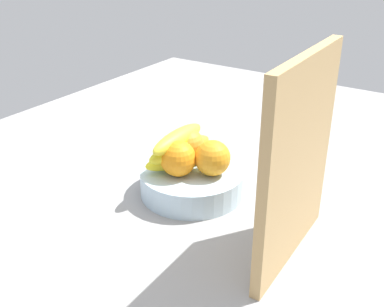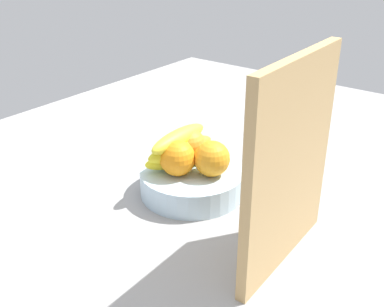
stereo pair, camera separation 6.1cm
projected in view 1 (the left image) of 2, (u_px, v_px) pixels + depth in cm
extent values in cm
cube|color=gray|center=(193.00, 190.00, 107.57)|extent=(180.00, 140.00, 3.00)
cylinder|color=silver|center=(192.00, 182.00, 102.24)|extent=(22.33, 22.33, 5.48)
sphere|color=orange|center=(213.00, 158.00, 97.89)|extent=(7.56, 7.56, 7.56)
sphere|color=orange|center=(187.00, 146.00, 103.37)|extent=(7.56, 7.56, 7.56)
sphere|color=orange|center=(178.00, 159.00, 97.68)|extent=(7.56, 7.56, 7.56)
ellipsoid|color=yellow|center=(181.00, 158.00, 101.76)|extent=(16.98, 11.22, 4.00)
ellipsoid|color=yellow|center=(180.00, 149.00, 100.76)|extent=(17.46, 7.52, 4.00)
ellipsoid|color=yellow|center=(178.00, 139.00, 100.24)|extent=(17.05, 4.21, 4.00)
cube|color=tan|center=(298.00, 162.00, 76.75)|extent=(28.04, 2.49, 36.00)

